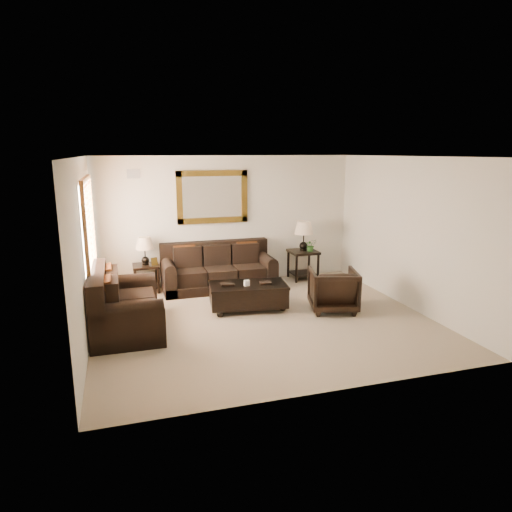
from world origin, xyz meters
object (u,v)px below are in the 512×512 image
object	(u,v)px
coffee_table	(248,293)
end_table_right	(304,242)
sofa	(218,272)
armchair	(333,288)
loveseat	(122,308)
end_table_left	(145,256)

from	to	relation	value
coffee_table	end_table_right	bearing A→B (deg)	49.79
sofa	armchair	size ratio (longest dim) A/B	2.76
loveseat	end_table_left	bearing A→B (deg)	-13.82
loveseat	armchair	size ratio (longest dim) A/B	2.14
end_table_left	end_table_right	distance (m)	3.40
end_table_left	end_table_right	world-z (taller)	end_table_right
armchair	loveseat	bearing A→B (deg)	13.61
end_table_right	loveseat	bearing A→B (deg)	-153.14
end_table_left	coffee_table	distance (m)	2.37
end_table_left	armchair	xyz separation A→B (m)	(3.12, -2.11, -0.32)
armchair	end_table_left	bearing A→B (deg)	-18.92
sofa	end_table_right	world-z (taller)	end_table_right
loveseat	coffee_table	xyz separation A→B (m)	(2.18, 0.39, -0.08)
sofa	loveseat	world-z (taller)	loveseat
sofa	armchair	bearing A→B (deg)	-49.48
sofa	loveseat	xyz separation A→B (m)	(-1.94, -1.86, 0.03)
armchair	coffee_table	bearing A→B (deg)	-3.74
loveseat	armchair	world-z (taller)	loveseat
loveseat	end_table_left	size ratio (longest dim) A/B	1.58
loveseat	end_table_right	bearing A→B (deg)	-63.14
sofa	armchair	distance (m)	2.57
coffee_table	armchair	size ratio (longest dim) A/B	1.76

